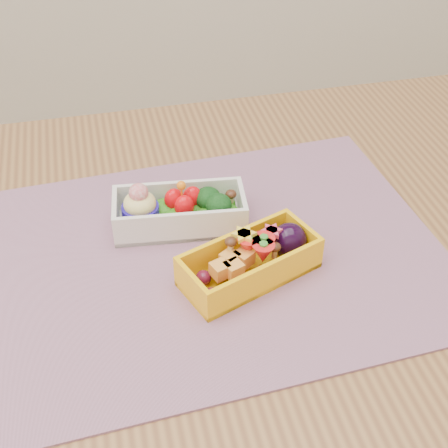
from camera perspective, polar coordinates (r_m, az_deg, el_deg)
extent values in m
cube|color=brown|center=(0.70, 1.17, -5.91)|extent=(1.20, 0.80, 0.04)
cylinder|color=brown|center=(1.37, 19.74, -3.23)|extent=(0.06, 0.06, 0.71)
cube|color=#A16F90|center=(0.71, -0.50, -2.74)|extent=(0.52, 0.41, 0.00)
cube|color=silver|center=(0.74, -4.07, 1.16)|extent=(0.16, 0.09, 0.04)
ellipsoid|color=#4CA021|center=(0.74, -4.05, 0.80)|extent=(0.15, 0.07, 0.02)
cylinder|color=#2616A8|center=(0.74, -7.58, 0.79)|extent=(0.04, 0.04, 0.03)
sphere|color=red|center=(0.72, -7.80, 2.84)|extent=(0.02, 0.02, 0.02)
ellipsoid|color=red|center=(0.74, -4.57, 2.23)|extent=(0.02, 0.02, 0.03)
ellipsoid|color=red|center=(0.73, -3.65, 1.61)|extent=(0.02, 0.02, 0.03)
ellipsoid|color=red|center=(0.74, -2.89, 2.44)|extent=(0.02, 0.02, 0.03)
sphere|color=orange|center=(0.72, -3.92, 3.53)|extent=(0.01, 0.01, 0.01)
ellipsoid|color=black|center=(0.74, -1.46, 2.37)|extent=(0.03, 0.03, 0.03)
ellipsoid|color=black|center=(0.73, -0.49, 1.75)|extent=(0.03, 0.03, 0.03)
ellipsoid|color=#3F2111|center=(0.74, 0.64, 2.75)|extent=(0.01, 0.01, 0.01)
cube|color=#FFB90D|center=(0.67, 2.37, -3.49)|extent=(0.16, 0.11, 0.04)
ellipsoid|color=#561026|center=(0.66, 0.39, -5.09)|extent=(0.09, 0.06, 0.02)
cube|color=orange|center=(0.66, 0.69, -3.66)|extent=(0.05, 0.04, 0.02)
cone|color=red|center=(0.67, 2.20, -2.09)|extent=(0.03, 0.03, 0.02)
cone|color=red|center=(0.67, 3.62, -2.06)|extent=(0.03, 0.03, 0.02)
cone|color=red|center=(0.66, 3.59, -2.70)|extent=(0.03, 0.03, 0.02)
cylinder|color=yellow|center=(0.66, 1.84, -0.98)|extent=(0.03, 0.03, 0.01)
cylinder|color=#E53F5B|center=(0.68, 4.37, -0.67)|extent=(0.02, 0.02, 0.01)
ellipsoid|color=#3F2111|center=(0.67, 0.61, -2.54)|extent=(0.01, 0.01, 0.01)
ellipsoid|color=#3F2111|center=(0.67, 4.64, -2.56)|extent=(0.01, 0.01, 0.01)
ellipsoid|color=black|center=(0.69, 5.93, -1.53)|extent=(0.04, 0.04, 0.04)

